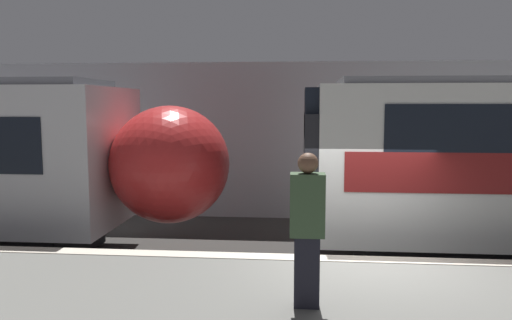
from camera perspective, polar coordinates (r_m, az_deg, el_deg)
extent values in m
cube|color=beige|center=(7.55, 12.75, -11.01)|extent=(40.00, 0.30, 0.01)
cube|color=#939399|center=(14.21, 9.20, 2.12)|extent=(50.00, 0.15, 4.43)
ellipsoid|color=red|center=(10.41, -9.75, -0.48)|extent=(2.42, 2.75, 2.41)
sphere|color=#F2EFCC|center=(10.27, -4.57, -2.92)|extent=(0.20, 0.20, 0.20)
cube|color=black|center=(10.07, 6.19, -1.14)|extent=(0.25, 2.93, 2.29)
cube|color=black|center=(9.99, 6.27, 5.39)|extent=(0.25, 2.63, 0.92)
sphere|color=#EA4C42|center=(9.47, 5.29, -4.07)|extent=(0.18, 0.18, 0.18)
sphere|color=#EA4C42|center=(10.80, 5.28, -2.78)|extent=(0.18, 0.18, 0.18)
cube|color=black|center=(5.69, 5.82, -12.53)|extent=(0.28, 0.20, 0.80)
cube|color=#3D5638|center=(5.49, 5.91, -5.13)|extent=(0.38, 0.24, 0.69)
sphere|color=brown|center=(5.42, 5.96, -0.35)|extent=(0.23, 0.23, 0.23)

